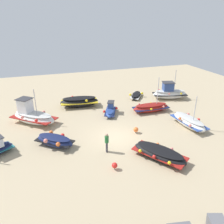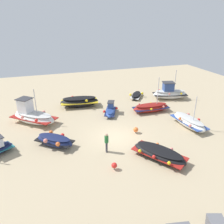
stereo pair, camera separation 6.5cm
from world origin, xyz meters
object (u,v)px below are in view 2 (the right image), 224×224
fishing_boat_0 (111,110)px  fishing_boat_9 (136,95)px  fishing_boat_8 (55,141)px  fishing_boat_2 (33,116)px  fishing_boat_4 (79,101)px  fishing_boat_5 (159,154)px  mooring_buoy_1 (136,130)px  person_walking (107,141)px  fishing_boat_6 (189,122)px  fishing_boat_1 (151,108)px  fishing_boat_3 (170,93)px  mooring_buoy_0 (114,165)px

fishing_boat_0 → fishing_boat_9: bearing=-26.5°
fishing_boat_8 → fishing_boat_9: (-11.38, -8.86, -0.17)m
fishing_boat_2 → fishing_boat_4: size_ratio=1.04×
fishing_boat_9 → fishing_boat_0: bearing=165.2°
fishing_boat_4 → fishing_boat_5: fishing_boat_4 is taller
fishing_boat_0 → mooring_buoy_1: bearing=-145.7°
fishing_boat_8 → person_walking: size_ratio=2.04×
fishing_boat_4 → mooring_buoy_1: size_ratio=7.98×
fishing_boat_6 → fishing_boat_9: 9.49m
fishing_boat_1 → person_walking: (7.18, 6.27, 0.47)m
fishing_boat_9 → mooring_buoy_1: size_ratio=5.29×
fishing_boat_0 → fishing_boat_8: bearing=150.5°
fishing_boat_0 → fishing_boat_2: bearing=111.2°
fishing_boat_2 → person_walking: (-5.57, 7.43, 0.20)m
fishing_boat_0 → mooring_buoy_1: size_ratio=5.41×
fishing_boat_6 → person_walking: size_ratio=2.59×
fishing_boat_4 → person_walking: size_ratio=2.83×
fishing_boat_2 → fishing_boat_6: fishing_boat_2 is taller
fishing_boat_4 → fishing_boat_2: bearing=-143.6°
fishing_boat_3 → fishing_boat_9: bearing=-9.3°
fishing_boat_1 → fishing_boat_2: bearing=-4.0°
fishing_boat_6 → mooring_buoy_1: size_ratio=7.30×
fishing_boat_2 → fishing_boat_9: 13.59m
fishing_boat_9 → fishing_boat_5: bearing=-161.2°
fishing_boat_4 → fishing_boat_9: bearing=13.1°
fishing_boat_1 → fishing_boat_8: 11.76m
fishing_boat_3 → fishing_boat_8: 16.95m
fishing_boat_3 → fishing_boat_5: 14.06m
fishing_boat_4 → fishing_boat_5: bearing=-65.7°
fishing_boat_0 → fishing_boat_3: size_ratio=0.68×
fishing_boat_4 → person_walking: (-0.26, 10.36, 0.33)m
fishing_boat_8 → fishing_boat_9: bearing=78.4°
fishing_boat_2 → person_walking: size_ratio=2.94×
fishing_boat_6 → fishing_boat_2: bearing=63.2°
fishing_boat_1 → fishing_boat_6: bearing=112.7°
fishing_boat_6 → fishing_boat_0: bearing=44.8°
fishing_boat_0 → fishing_boat_9: (-4.92, -4.07, -0.14)m
fishing_boat_1 → fishing_boat_4: bearing=-27.6°
fishing_boat_4 → fishing_boat_0: bearing=-41.8°
fishing_boat_5 → person_walking: bearing=25.4°
fishing_boat_0 → fishing_boat_1: (-4.59, 0.77, 0.05)m
fishing_boat_1 → fishing_boat_5: size_ratio=0.97×
fishing_boat_4 → person_walking: person_walking is taller
fishing_boat_3 → person_walking: (11.48, 9.42, 0.19)m
fishing_boat_5 → fishing_boat_0: bearing=-27.3°
fishing_boat_8 → fishing_boat_9: size_ratio=1.09×
fishing_boat_2 → fishing_boat_6: bearing=-160.5°
fishing_boat_2 → fishing_boat_5: fishing_boat_2 is taller
fishing_boat_3 → mooring_buoy_0: bearing=59.1°
fishing_boat_6 → mooring_buoy_1: bearing=80.3°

